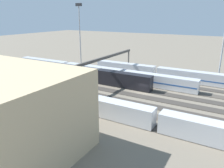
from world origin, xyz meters
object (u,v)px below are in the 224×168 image
object	(u,v)px
train_on_track_4	(57,74)
train_on_track_7	(103,107)
signal_gantry	(100,61)
train_on_track_2	(93,71)
light_mast_0	(80,26)
train_on_track_0	(185,76)
train_on_track_3	(64,71)

from	to	relation	value
train_on_track_4	train_on_track_7	bearing A→B (deg)	151.65
signal_gantry	train_on_track_2	bearing A→B (deg)	-43.22
light_mast_0	signal_gantry	world-z (taller)	light_mast_0
train_on_track_0	signal_gantry	bearing A→B (deg)	38.86
train_on_track_2	light_mast_0	xyz separation A→B (m)	(16.17, -13.96, 14.50)
signal_gantry	train_on_track_0	bearing A→B (deg)	-141.14
train_on_track_4	train_on_track_7	distance (m)	31.59
train_on_track_4	train_on_track_3	bearing A→B (deg)	-72.61
train_on_track_0	signal_gantry	world-z (taller)	signal_gantry
light_mast_0	train_on_track_3	bearing A→B (deg)	110.02
light_mast_0	train_on_track_4	bearing A→B (deg)	109.48
train_on_track_3	light_mast_0	distance (m)	24.79
train_on_track_4	light_mast_0	bearing A→B (deg)	-70.52
train_on_track_0	signal_gantry	xyz separation A→B (m)	(21.72, 17.50, 5.65)
train_on_track_2	signal_gantry	distance (m)	12.36
train_on_track_3	signal_gantry	bearing A→B (deg)	171.75
signal_gantry	light_mast_0	bearing A→B (deg)	-41.63
train_on_track_3	signal_gantry	distance (m)	18.30
train_on_track_4	train_on_track_3	size ratio (longest dim) A/B	0.15
train_on_track_4	signal_gantry	world-z (taller)	signal_gantry
train_on_track_4	train_on_track_0	bearing A→B (deg)	-151.86
train_on_track_3	train_on_track_7	xyz separation A→B (m)	(-29.37, 20.00, -0.09)
train_on_track_3	light_mast_0	xyz separation A→B (m)	(6.91, -18.96, 14.40)
train_on_track_3	train_on_track_0	distance (m)	41.74
signal_gantry	train_on_track_3	bearing A→B (deg)	-8.25
train_on_track_0	light_mast_0	distance (m)	48.24
train_on_track_7	signal_gantry	bearing A→B (deg)	-55.27
train_on_track_4	train_on_track_2	size ratio (longest dim) A/B	0.14
train_on_track_3	train_on_track_7	distance (m)	35.53
light_mast_0	signal_gantry	size ratio (longest dim) A/B	0.64
train_on_track_2	train_on_track_0	bearing A→B (deg)	-161.39
train_on_track_2	light_mast_0	bearing A→B (deg)	-40.81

